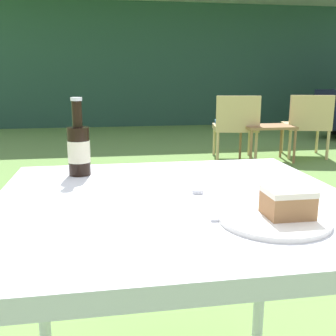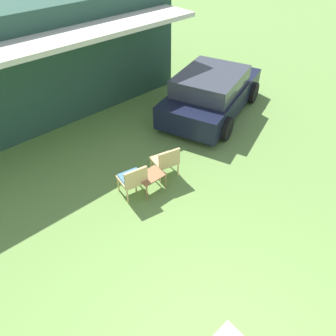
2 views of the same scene
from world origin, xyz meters
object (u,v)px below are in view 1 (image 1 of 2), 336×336
cola_bottle_near (79,148)px  wicker_chair_cushioned (236,123)px  cake_on_plate (280,211)px  patio_table (175,225)px  garden_side_table (268,130)px  wicker_chair_plain (307,122)px

cola_bottle_near → wicker_chair_cushioned: bearing=64.3°
cake_on_plate → wicker_chair_cushioned: bearing=72.3°
patio_table → cola_bottle_near: (-0.24, 0.27, 0.15)m
patio_table → garden_side_table: bearing=63.5°
wicker_chair_cushioned → garden_side_table: 0.39m
wicker_chair_plain → cola_bottle_near: bearing=66.3°
wicker_chair_cushioned → patio_table: size_ratio=0.92×
patio_table → wicker_chair_plain: bearing=57.5°
patio_table → cola_bottle_near: cola_bottle_near is taller
garden_side_table → patio_table: 4.01m
patio_table → cola_bottle_near: bearing=131.6°
wicker_chair_cushioned → cola_bottle_near: size_ratio=3.49×
wicker_chair_plain → cake_on_plate: size_ratio=3.56×
wicker_chair_cushioned → wicker_chair_plain: size_ratio=1.00×
wicker_chair_plain → garden_side_table: size_ratio=1.34×
wicker_chair_plain → garden_side_table: bearing=26.8°
wicker_chair_plain → cola_bottle_near: (-2.61, -3.46, 0.35)m
wicker_chair_cushioned → patio_table: wicker_chair_cushioned is taller
garden_side_table → cake_on_plate: cake_on_plate is taller
garden_side_table → wicker_chair_plain: bearing=13.5°
wicker_chair_plain → cake_on_plate: bearing=74.1°
wicker_chair_cushioned → cake_on_plate: 4.14m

